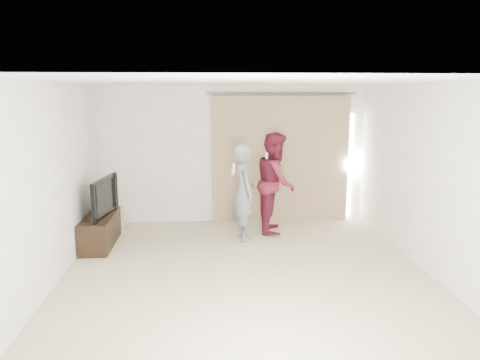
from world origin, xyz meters
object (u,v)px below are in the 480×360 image
object	(u,v)px
person_man	(244,192)
tv	(98,197)
tv_console	(100,230)
person_woman	(276,182)

from	to	relation	value
person_man	tv	bearing A→B (deg)	-177.26
tv_console	person_man	world-z (taller)	person_man
tv	person_man	world-z (taller)	person_man
tv_console	person_man	xyz separation A→B (m)	(2.37, 0.11, 0.57)
tv_console	tv	size ratio (longest dim) A/B	1.17
person_man	tv_console	bearing A→B (deg)	-177.26
person_man	person_woman	bearing A→B (deg)	37.61
tv_console	person_man	bearing A→B (deg)	2.74
person_woman	tv_console	bearing A→B (deg)	-169.02
tv	person_woman	size ratio (longest dim) A/B	0.62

